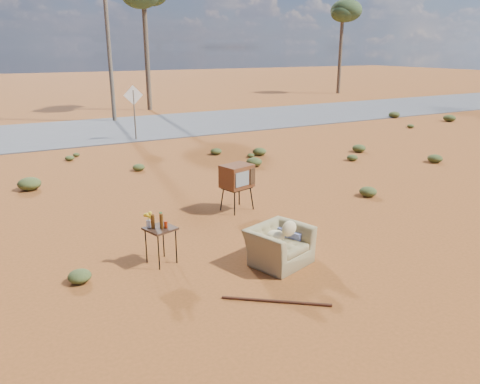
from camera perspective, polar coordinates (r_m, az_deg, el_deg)
name	(u,v)px	position (r m, az deg, el deg)	size (l,w,h in m)	color
ground	(248,260)	(8.41, 1.03, -8.25)	(140.00, 140.00, 0.00)	brown
highway	(84,131)	(22.22, -18.48, 7.03)	(140.00, 7.00, 0.04)	#565659
armchair	(282,240)	(8.23, 5.11, -5.79)	(1.30, 1.08, 0.88)	olive
tv_unit	(237,177)	(10.64, -0.36, 1.86)	(0.78, 0.69, 1.08)	black
side_table	(158,226)	(8.14, -10.01, -4.15)	(0.58, 0.58, 0.94)	#3C2215
rusty_bar	(276,301)	(7.13, 4.43, -13.12)	(0.04, 0.04, 1.63)	#451E12
road_sign	(134,103)	(19.45, -12.83, 10.56)	(0.78, 0.06, 2.19)	brown
eucalyptus_right	(343,16)	(40.06, 12.40, 20.18)	(3.20, 3.20, 7.10)	brown
utility_pole_center	(108,36)	(24.79, -15.79, 17.84)	(1.40, 0.20, 8.00)	brown
scrub_patch	(132,194)	(11.91, -12.97, -0.20)	(17.49, 8.07, 0.33)	#4B5424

